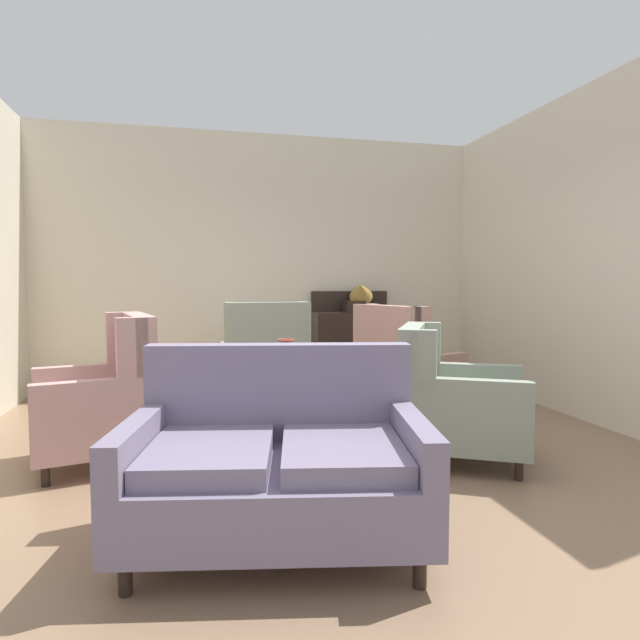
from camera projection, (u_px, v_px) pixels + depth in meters
name	position (u px, v px, depth m)	size (l,w,h in m)	color
ground	(318.00, 463.00, 3.84)	(8.51, 8.51, 0.00)	#896B51
wall_back	(264.00, 261.00, 6.68)	(5.67, 0.08, 3.15)	beige
wall_right	(568.00, 255.00, 5.25)	(0.08, 4.25, 3.15)	beige
baseboard_back	(265.00, 381.00, 6.74)	(5.51, 0.03, 0.12)	black
coffee_table	(292.00, 395.00, 4.24)	(0.88, 0.88, 0.50)	black
porcelain_vase	(286.00, 366.00, 4.17)	(0.19, 0.19, 0.36)	brown
settee	(277.00, 464.00, 2.64)	(1.58, 1.15, 0.96)	slate
armchair_far_left	(265.00, 363.00, 5.59)	(0.88, 0.85, 1.11)	gray
armchair_foreground_right	(452.00, 403.00, 3.89)	(1.15, 1.12, 0.99)	gray
armchair_back_corner	(403.00, 369.00, 5.22)	(1.02, 1.04, 1.09)	tan
armchair_near_sideboard	(105.00, 400.00, 3.84)	(0.95, 0.98, 1.07)	tan
side_table	(394.00, 369.00, 5.41)	(0.57, 0.57, 0.69)	black
sideboard	(353.00, 344.00, 6.72)	(1.01, 0.40, 1.20)	black
gramophone	(359.00, 295.00, 6.61)	(0.41, 0.46, 0.47)	black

